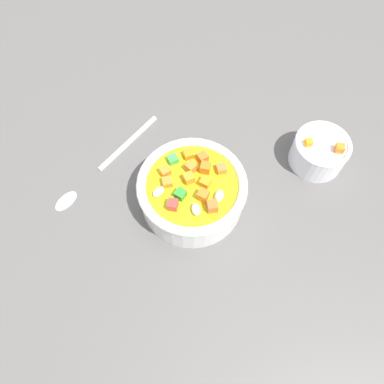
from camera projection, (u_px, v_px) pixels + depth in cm
name	position (u px, v px, depth cm)	size (l,w,h in cm)	color
ground_plane	(192.00, 204.00, 56.74)	(140.00, 140.00, 2.00)	#565451
soup_bowl_main	(192.00, 191.00, 53.00)	(15.86, 15.86, 6.84)	white
spoon	(103.00, 165.00, 58.37)	(22.29, 7.69, 0.88)	silver
side_bowl_small	(319.00, 151.00, 56.97)	(8.67, 8.67, 5.77)	white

